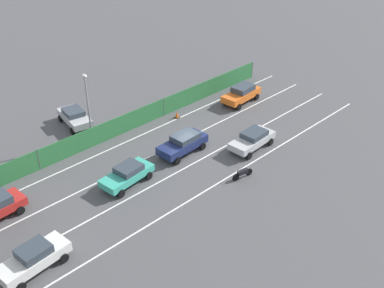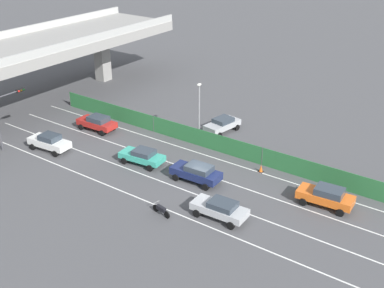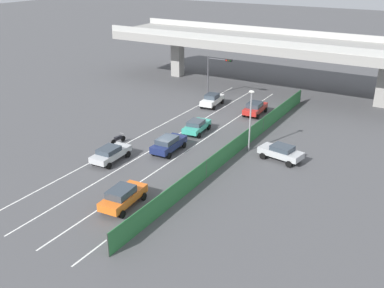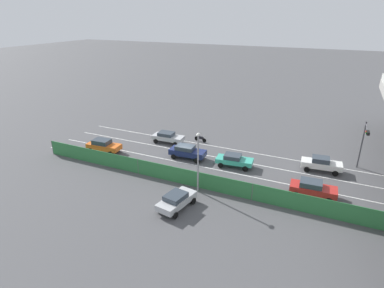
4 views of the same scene
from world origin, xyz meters
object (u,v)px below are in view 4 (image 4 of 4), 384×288
car_taxi_orange (103,145)px  street_lamp (198,156)px  car_sedan_silver (168,137)px  traffic_light (364,139)px  car_sedan_red (313,188)px  car_sedan_navy (187,151)px  car_taxi_teal (234,160)px  traffic_cone (140,166)px  car_hatchback_white (321,164)px  motorcycle (200,138)px  parked_wagon_silver (176,200)px

car_taxi_orange → street_lamp: (3.99, 15.38, 2.99)m
car_sedan_silver → street_lamp: street_lamp is taller
street_lamp → traffic_light: bearing=128.3°
car_sedan_red → car_sedan_silver: 21.07m
car_taxi_orange → street_lamp: bearing=75.4°
car_sedan_navy → car_sedan_silver: 5.96m
traffic_light → car_sedan_silver: bearing=-86.8°
car_taxi_teal → traffic_cone: 11.17m
car_sedan_navy → car_sedan_red: (2.89, 15.28, -0.02)m
car_hatchback_white → car_sedan_silver: (-0.19, -20.36, -0.06)m
car_sedan_red → car_hatchback_white: (-6.29, 0.31, 0.01)m
car_sedan_silver → traffic_cone: size_ratio=6.47×
car_taxi_teal → street_lamp: (7.12, -1.55, 3.08)m
motorcycle → car_taxi_teal: bearing=50.2°
car_sedan_navy → traffic_cone: (4.92, -3.79, -0.61)m
car_sedan_red → car_sedan_navy: bearing=-100.7°
parked_wagon_silver → car_taxi_orange: bearing=-117.3°
car_taxi_teal → parked_wagon_silver: bearing=-11.1°
car_taxi_orange → parked_wagon_silver: car_taxi_orange is taller
car_sedan_navy → parked_wagon_silver: (10.51, 3.98, -0.06)m
car_taxi_teal → car_sedan_silver: bearing=-107.1°
car_sedan_navy → car_hatchback_white: size_ratio=1.00×
street_lamp → car_sedan_red: bearing=110.3°
car_sedan_silver → traffic_light: (-1.37, 24.27, 3.20)m
car_hatchback_white → traffic_light: (-1.57, 3.91, 3.14)m
motorcycle → traffic_cone: motorcycle is taller
car_taxi_teal → traffic_light: size_ratio=0.78×
parked_wagon_silver → traffic_cone: bearing=-125.8°
parked_wagon_silver → car_sedan_navy: bearing=-159.3°
motorcycle → street_lamp: size_ratio=0.30×
car_sedan_navy → car_hatchback_white: (-3.40, 15.59, -0.01)m
car_hatchback_white → motorcycle: (-2.56, -16.35, -0.47)m
motorcycle → car_sedan_silver: bearing=-59.4°
car_sedan_red → traffic_light: 9.46m
parked_wagon_silver → traffic_cone: 9.59m
car_hatchback_white → parked_wagon_silver: size_ratio=1.03×
street_lamp → car_sedan_silver: bearing=-138.3°
car_sedan_silver → traffic_cone: car_sedan_silver is taller
car_sedan_red → motorcycle: 18.32m
car_taxi_teal → traffic_cone: size_ratio=6.38×
traffic_cone → parked_wagon_silver: bearing=54.2°
car_sedan_red → parked_wagon_silver: car_sedan_red is taller
car_sedan_navy → traffic_light: (-4.96, 19.50, 3.13)m
traffic_cone → car_sedan_silver: bearing=-173.5°
car_sedan_navy → car_taxi_orange: bearing=-75.2°
car_hatchback_white → car_sedan_silver: size_ratio=1.01×
car_sedan_navy → car_taxi_teal: (-0.25, 6.09, -0.09)m
car_sedan_red → car_hatchback_white: size_ratio=0.98×
motorcycle → traffic_light: 20.60m
motorcycle → traffic_cone: 11.29m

